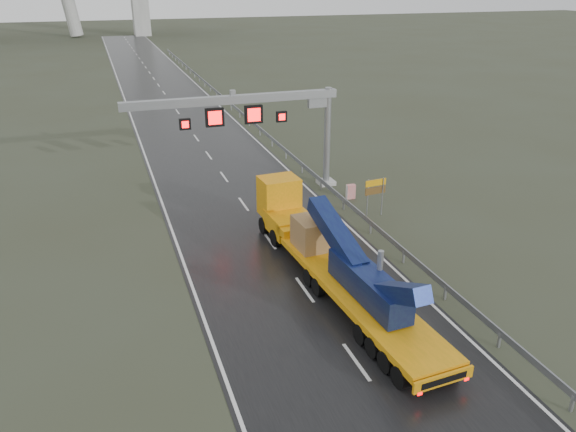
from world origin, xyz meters
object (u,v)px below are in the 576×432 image
object	(u,v)px
heavy_haul_truck	(324,247)
striped_barrier	(351,192)
sign_gantry	(263,115)
exit_sign_pair	(375,190)

from	to	relation	value
heavy_haul_truck	striped_barrier	size ratio (longest dim) A/B	16.99
sign_gantry	striped_barrier	size ratio (longest dim) A/B	14.57
heavy_haul_truck	striped_barrier	world-z (taller)	heavy_haul_truck
exit_sign_pair	striped_barrier	bearing A→B (deg)	87.13
sign_gantry	exit_sign_pair	distance (m)	9.38
heavy_haul_truck	exit_sign_pair	bearing A→B (deg)	41.65
sign_gantry	heavy_haul_truck	xyz separation A→B (m)	(-0.63, -12.77, -4.04)
sign_gantry	striped_barrier	world-z (taller)	sign_gantry
exit_sign_pair	heavy_haul_truck	bearing A→B (deg)	-140.06
sign_gantry	heavy_haul_truck	bearing A→B (deg)	-92.82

